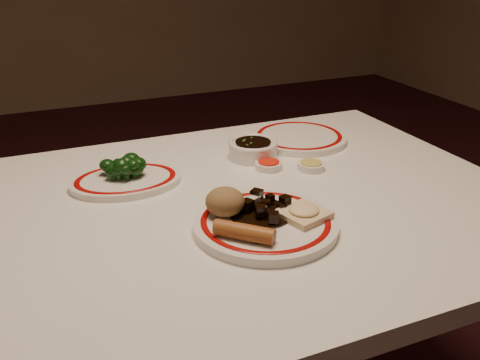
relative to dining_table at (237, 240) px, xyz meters
name	(u,v)px	position (x,y,z in m)	size (l,w,h in m)	color
dining_table	(237,240)	(0.00, 0.00, 0.00)	(1.20, 0.90, 0.75)	white
main_plate	(265,224)	(0.00, -0.13, 0.10)	(0.35, 0.35, 0.02)	white
rice_mound	(225,202)	(-0.06, -0.08, 0.14)	(0.07, 0.07, 0.05)	olive
spring_roll	(244,232)	(-0.06, -0.17, 0.12)	(0.03, 0.03, 0.11)	#9E5A26
fried_wonton	(304,213)	(0.07, -0.14, 0.12)	(0.10, 0.10, 0.02)	beige
stirfry_heap	(262,208)	(0.01, -0.10, 0.12)	(0.12, 0.12, 0.03)	black
broccoli_plate	(126,181)	(-0.19, 0.17, 0.10)	(0.26, 0.23, 0.02)	white
broccoli_pile	(125,167)	(-0.19, 0.18, 0.13)	(0.10, 0.09, 0.05)	#23471C
soy_bowl	(253,150)	(0.13, 0.21, 0.11)	(0.12, 0.12, 0.04)	white
sweet_sour_dish	(269,165)	(0.13, 0.13, 0.10)	(0.06, 0.06, 0.02)	white
mustard_dish	(311,166)	(0.22, 0.09, 0.10)	(0.06, 0.06, 0.02)	white
far_plate	(299,137)	(0.29, 0.27, 0.10)	(0.32, 0.32, 0.02)	white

